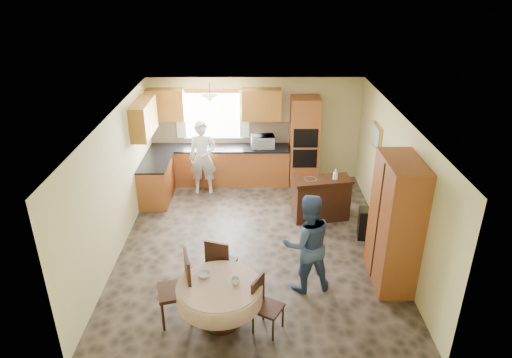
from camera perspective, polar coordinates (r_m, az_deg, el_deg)
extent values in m
cube|color=brown|center=(8.79, -0.04, -7.97)|extent=(5.00, 6.00, 0.01)
cube|color=white|center=(7.72, -0.05, 7.79)|extent=(5.00, 6.00, 0.01)
cube|color=beige|center=(10.96, -0.12, 6.21)|extent=(5.00, 0.02, 2.50)
cube|color=beige|center=(5.62, 0.09, -13.98)|extent=(5.00, 0.02, 2.50)
cube|color=beige|center=(8.54, -17.07, -0.62)|extent=(0.02, 6.00, 2.50)
cube|color=beige|center=(8.56, 16.94, -0.54)|extent=(0.02, 6.00, 2.50)
cube|color=white|center=(10.87, -5.45, 7.89)|extent=(1.40, 0.03, 1.10)
cube|color=white|center=(10.90, -9.44, 7.98)|extent=(0.22, 0.02, 1.15)
cube|color=white|center=(10.77, -1.46, 8.10)|extent=(0.22, 0.02, 1.15)
cube|color=#C46B34|center=(11.00, -4.54, 1.68)|extent=(3.30, 0.60, 0.88)
cube|color=black|center=(10.82, -4.62, 3.92)|extent=(3.30, 0.64, 0.04)
cube|color=#C46B34|center=(10.38, -12.33, -0.34)|extent=(0.60, 1.20, 0.88)
cube|color=black|center=(10.19, -12.56, 1.99)|extent=(0.64, 1.20, 0.04)
cube|color=beige|center=(11.00, -4.57, 5.82)|extent=(3.30, 0.02, 0.55)
cube|color=gold|center=(10.79, -11.21, 9.11)|extent=(0.85, 0.33, 0.72)
cube|color=gold|center=(10.60, 0.70, 9.30)|extent=(0.90, 0.33, 0.72)
cube|color=gold|center=(9.88, -13.88, 7.38)|extent=(0.33, 1.20, 0.72)
cube|color=#C46B34|center=(10.79, 6.03, 4.70)|extent=(0.66, 0.62, 2.12)
cube|color=black|center=(10.43, 6.25, 5.07)|extent=(0.56, 0.01, 0.45)
cube|color=black|center=(10.61, 6.12, 2.54)|extent=(0.56, 0.01, 0.45)
cone|color=beige|center=(10.27, -5.78, 9.86)|extent=(0.36, 0.36, 0.18)
cube|color=#3C1D10|center=(9.49, 8.11, -2.62)|extent=(1.25, 0.69, 0.85)
cube|color=black|center=(9.05, 14.08, -5.47)|extent=(0.48, 0.37, 0.61)
cube|color=#C46B34|center=(7.61, 17.02, -5.30)|extent=(0.57, 1.14, 2.17)
cylinder|color=#3C1D10|center=(6.89, -4.50, -15.51)|extent=(0.18, 0.18, 0.64)
cylinder|color=#3C1D10|center=(7.09, -4.42, -17.34)|extent=(0.54, 0.54, 0.04)
cylinder|color=beige|center=(6.66, -4.60, -13.17)|extent=(1.17, 1.17, 0.05)
cylinder|color=beige|center=(6.74, -4.57, -14.01)|extent=(1.23, 1.23, 0.25)
cube|color=#3C1D10|center=(6.93, -10.17, -13.62)|extent=(0.57, 0.57, 0.06)
cube|color=#3C1D10|center=(6.76, -8.54, -11.40)|extent=(0.16, 0.44, 0.56)
cylinder|color=#3C1D10|center=(6.99, -11.96, -16.26)|extent=(0.04, 0.04, 0.48)
cylinder|color=#3C1D10|center=(6.92, -8.56, -16.42)|extent=(0.04, 0.04, 0.48)
cylinder|color=#3C1D10|center=(7.29, -11.36, -14.19)|extent=(0.04, 0.04, 0.48)
cylinder|color=#3C1D10|center=(7.22, -8.13, -14.31)|extent=(0.04, 0.04, 0.48)
cube|color=#3C1D10|center=(7.50, -4.30, -10.47)|extent=(0.52, 0.52, 0.05)
cube|color=#3C1D10|center=(7.21, -4.92, -9.57)|extent=(0.39, 0.16, 0.49)
cylinder|color=#3C1D10|center=(7.51, -5.71, -12.68)|extent=(0.04, 0.04, 0.42)
cylinder|color=#3C1D10|center=(7.48, -2.94, -12.71)|extent=(0.04, 0.04, 0.42)
cylinder|color=#3C1D10|center=(7.79, -5.48, -11.08)|extent=(0.04, 0.04, 0.42)
cylinder|color=#3C1D10|center=(7.77, -2.83, -11.11)|extent=(0.04, 0.04, 0.42)
cube|color=#3C1D10|center=(6.72, 1.54, -15.83)|extent=(0.50, 0.50, 0.04)
cube|color=#3C1D10|center=(6.62, 0.23, -13.82)|extent=(0.20, 0.33, 0.44)
cylinder|color=#3C1D10|center=(6.73, 0.14, -18.06)|extent=(0.03, 0.03, 0.38)
cylinder|color=#3C1D10|center=(6.74, 2.98, -18.03)|extent=(0.03, 0.03, 0.38)
cylinder|color=#3C1D10|center=(6.97, 0.12, -16.27)|extent=(0.03, 0.03, 0.38)
cylinder|color=#3C1D10|center=(6.98, 2.84, -16.24)|extent=(0.03, 0.03, 0.38)
cube|color=#C38C39|center=(9.59, 14.90, 5.18)|extent=(0.05, 0.59, 0.49)
cube|color=#A4BAC0|center=(9.58, 14.73, 5.18)|extent=(0.01, 0.49, 0.38)
imported|color=silver|center=(10.69, 0.84, 4.68)|extent=(0.56, 0.41, 0.29)
imported|color=silver|center=(10.40, -6.66, 2.67)|extent=(0.65, 0.45, 1.71)
imported|color=#374D78|center=(7.28, 6.38, -8.01)|extent=(0.93, 0.79, 1.68)
imported|color=#B2B2B2|center=(9.25, 6.83, -0.14)|extent=(0.31, 0.31, 0.06)
imported|color=silver|center=(9.29, 9.88, 0.45)|extent=(0.12, 0.12, 0.27)
imported|color=#B2B2B2|center=(6.61, -2.59, -12.66)|extent=(0.13, 0.13, 0.10)
imported|color=#B2B2B2|center=(6.80, -6.51, -11.85)|extent=(0.20, 0.20, 0.06)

